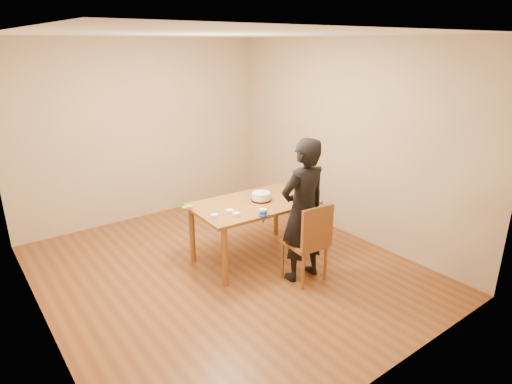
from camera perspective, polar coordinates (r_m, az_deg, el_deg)
room_shell at (r=5.08m, az=-6.39°, el=4.72°), size 4.00×4.50×2.70m
dining_table at (r=5.30m, az=-0.33°, el=-1.59°), size 1.55×0.97×0.04m
dining_chair at (r=4.95m, az=6.49°, el=-6.80°), size 0.44×0.44×0.04m
cake_plate at (r=5.35m, az=0.71°, el=-1.04°), size 0.26×0.26×0.02m
cake at (r=5.34m, az=0.71°, el=-0.56°), size 0.24×0.24×0.07m
frosting_dome at (r=5.32m, az=0.71°, el=-0.05°), size 0.23×0.23×0.03m
frosting_tub at (r=4.89m, az=0.95°, el=-2.69°), size 0.08×0.08×0.07m
frosting_lid at (r=4.89m, az=0.83°, el=-3.14°), size 0.10×0.10×0.01m
frosting_dollop at (r=4.88m, az=0.83°, el=-3.00°), size 0.04×0.04×0.02m
ramekin_green at (r=4.87m, az=-2.67°, el=-3.01°), size 0.09×0.09×0.04m
ramekin_yellow at (r=4.96m, az=-3.49°, el=-2.61°), size 0.09×0.09×0.04m
ramekin_multi at (r=4.85m, az=-5.55°, el=-3.20°), size 0.08×0.08×0.04m
candy_box_pink at (r=5.14m, az=-9.07°, el=-2.19°), size 0.13×0.09×0.02m
candy_box_green at (r=5.13m, az=-9.15°, el=-1.98°), size 0.13×0.07×0.02m
spatula at (r=4.79m, az=1.15°, el=-3.64°), size 0.14×0.12×0.01m
person at (r=4.83m, az=6.29°, el=-2.50°), size 0.62×0.42×1.67m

